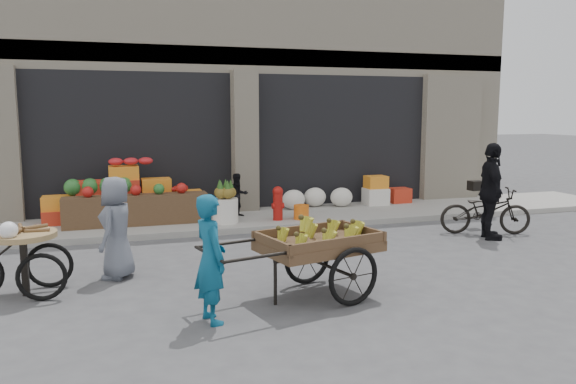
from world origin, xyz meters
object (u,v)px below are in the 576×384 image
object	(u,v)px
tricycle_cart	(23,253)
bicycle	(485,211)
cyclist	(491,191)
banana_cart	(315,240)
pineapple_bin	(225,211)
fire_hydrant	(278,202)
orange_bucket	(301,212)
vendor_woman	(211,259)
vendor_grey	(117,228)
seated_person	(238,195)

from	to	relation	value
tricycle_cart	bicycle	size ratio (longest dim) A/B	0.84
tricycle_cart	cyclist	distance (m)	7.89
banana_cart	tricycle_cart	size ratio (longest dim) A/B	1.83
pineapple_bin	fire_hydrant	bearing A→B (deg)	-2.60
pineapple_bin	orange_bucket	size ratio (longest dim) A/B	1.62
banana_cart	bicycle	distance (m)	5.12
cyclist	pineapple_bin	bearing A→B (deg)	82.85
cyclist	vendor_woman	bearing A→B (deg)	135.23
fire_hydrant	tricycle_cart	world-z (taller)	tricycle_cart
vendor_grey	bicycle	xyz separation A→B (m)	(6.86, 0.85, -0.28)
orange_bucket	banana_cart	xyz separation A→B (m)	(-1.34, -4.42, 0.49)
pineapple_bin	bicycle	bearing A→B (deg)	-23.22
orange_bucket	vendor_woman	xyz separation A→B (m)	(-2.77, -4.87, 0.46)
orange_bucket	cyclist	xyz separation A→B (m)	(2.92, -2.32, 0.63)
seated_person	bicycle	bearing A→B (deg)	-41.29
fire_hydrant	banana_cart	bearing A→B (deg)	-100.67
vendor_grey	bicycle	distance (m)	6.92
vendor_grey	cyclist	bearing A→B (deg)	118.24
pineapple_bin	vendor_woman	distance (m)	5.12
tricycle_cart	cyclist	bearing A→B (deg)	10.83
tricycle_cart	vendor_grey	size ratio (longest dim) A/B	0.98
pineapple_bin	orange_bucket	distance (m)	1.61
pineapple_bin	orange_bucket	world-z (taller)	pineapple_bin
banana_cart	vendor_grey	distance (m)	2.91
pineapple_bin	bicycle	xyz separation A→B (m)	(4.72, -2.02, 0.08)
vendor_grey	banana_cart	bearing A→B (deg)	79.86
seated_person	vendor_grey	xyz separation A→B (m)	(-2.54, -3.48, 0.15)
fire_hydrant	bicycle	bearing A→B (deg)	-28.62
orange_bucket	bicycle	xyz separation A→B (m)	(3.12, -1.92, 0.18)
orange_bucket	bicycle	size ratio (longest dim) A/B	0.19
banana_cart	cyclist	xyz separation A→B (m)	(4.26, 2.10, 0.14)
vendor_woman	bicycle	world-z (taller)	vendor_woman
vendor_woman	tricycle_cart	world-z (taller)	vendor_woman
pineapple_bin	vendor_woman	world-z (taller)	vendor_woman
vendor_woman	tricycle_cart	distance (m)	2.71
fire_hydrant	bicycle	world-z (taller)	bicycle
vendor_woman	seated_person	bearing A→B (deg)	-28.69
seated_person	vendor_woman	xyz separation A→B (m)	(-1.57, -5.57, 0.15)
vendor_woman	vendor_grey	xyz separation A→B (m)	(-0.98, 2.10, -0.00)
fire_hydrant	pineapple_bin	bearing A→B (deg)	177.40
seated_person	banana_cart	bearing A→B (deg)	-101.60
orange_bucket	vendor_grey	xyz separation A→B (m)	(-3.74, -2.78, 0.46)
fire_hydrant	seated_person	xyz separation A→B (m)	(-0.70, 0.65, 0.08)
bicycle	cyclist	world-z (taller)	cyclist
vendor_woman	cyclist	distance (m)	6.23
bicycle	banana_cart	bearing A→B (deg)	140.36
tricycle_cart	banana_cart	bearing A→B (deg)	-14.31
vendor_woman	orange_bucket	bearing A→B (deg)	-42.58
banana_cart	pineapple_bin	bearing A→B (deg)	79.96
pineapple_bin	vendor_grey	size ratio (longest dim) A/B	0.36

